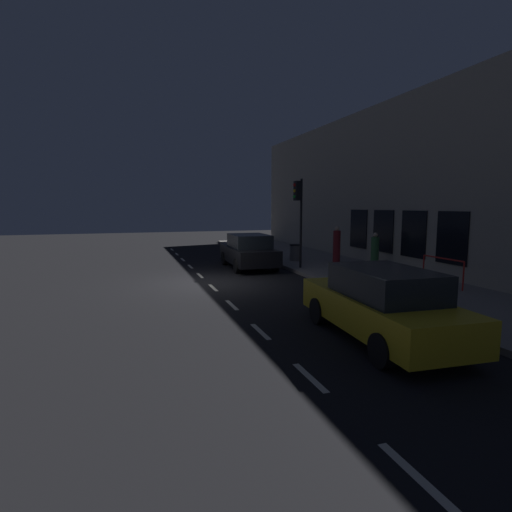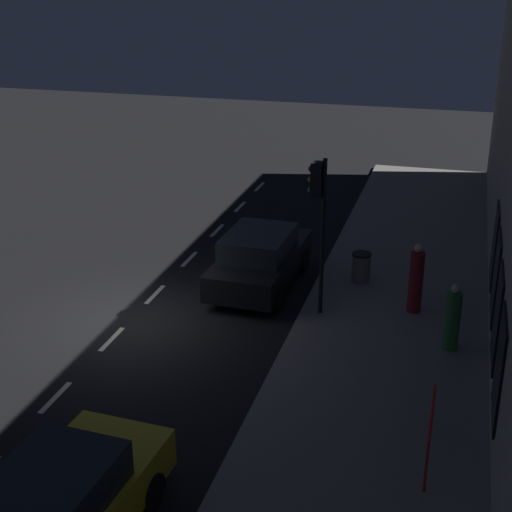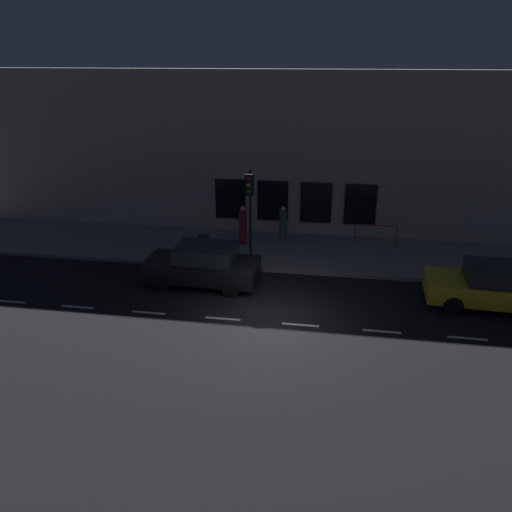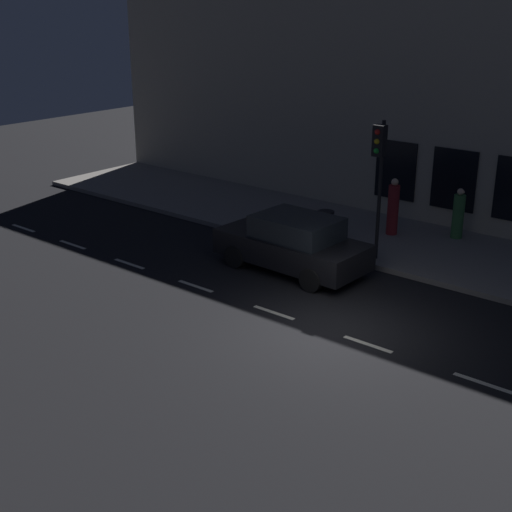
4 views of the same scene
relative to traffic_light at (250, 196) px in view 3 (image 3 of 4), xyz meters
name	(u,v)px [view 3 (image 3 of 4)]	position (x,y,z in m)	size (l,w,h in m)	color
ground_plane	(270,322)	(-4.35, -1.42, -3.06)	(60.00, 60.00, 0.00)	black
sidewalk	(289,251)	(1.90, -1.42, -2.98)	(4.50, 32.00, 0.15)	gray
building_facade	(296,157)	(4.45, -1.42, 0.74)	(0.65, 32.00, 7.60)	#B2A893
lane_centre_line	(300,325)	(-4.35, -2.42, -3.05)	(0.12, 27.20, 0.01)	beige
traffic_light	(250,196)	(0.00, 0.00, 0.00)	(0.45, 0.32, 3.91)	black
parked_car_0	(203,265)	(-1.83, 1.49, -2.27)	(2.03, 4.30, 1.58)	black
parked_car_1	(496,287)	(-2.05, -8.95, -2.27)	(2.05, 4.60, 1.58)	gold
pedestrian_0	(243,226)	(2.35, 0.73, -2.08)	(0.35, 0.35, 1.78)	maroon
pedestrian_1	(283,224)	(3.29, -1.00, -2.19)	(0.39, 0.39, 1.56)	#336B38
trash_bin	(203,245)	(0.81, 2.18, -2.49)	(0.52, 0.52, 0.82)	slate
red_railing	(376,230)	(3.08, -5.22, -2.20)	(0.05, 1.87, 0.97)	red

